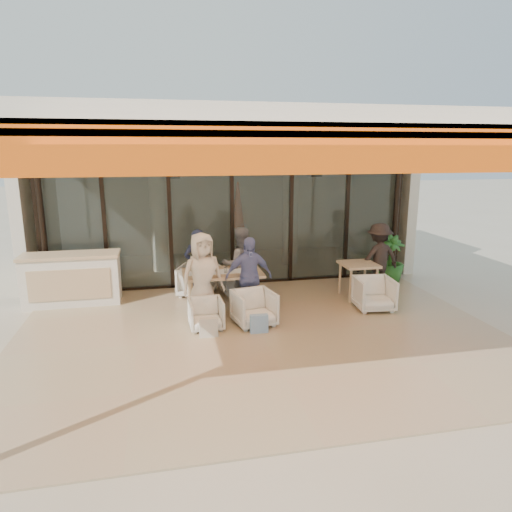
% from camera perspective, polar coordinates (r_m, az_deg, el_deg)
% --- Properties ---
extents(ground, '(70.00, 70.00, 0.00)m').
position_cam_1_polar(ground, '(7.67, 0.66, -9.95)').
color(ground, '#C6B293').
rests_on(ground, ground).
extents(terrace_floor, '(8.00, 6.00, 0.01)m').
position_cam_1_polar(terrace_floor, '(7.67, 0.66, -9.91)').
color(terrace_floor, tan).
rests_on(terrace_floor, ground).
extents(terrace_structure, '(8.00, 6.00, 3.40)m').
position_cam_1_polar(terrace_structure, '(6.80, 1.24, 15.18)').
color(terrace_structure, silver).
rests_on(terrace_structure, ground).
extents(glass_storefront, '(8.08, 0.10, 3.20)m').
position_cam_1_polar(glass_storefront, '(10.10, -3.02, 5.12)').
color(glass_storefront, '#9EADA3').
rests_on(glass_storefront, ground).
extents(interior_block, '(9.05, 3.62, 3.52)m').
position_cam_1_polar(interior_block, '(12.32, -4.71, 9.49)').
color(interior_block, silver).
rests_on(interior_block, ground).
extents(host_counter, '(1.85, 0.65, 1.04)m').
position_cam_1_polar(host_counter, '(9.67, -22.00, -2.67)').
color(host_counter, silver).
rests_on(host_counter, ground).
extents(dining_table, '(1.50, 0.90, 0.93)m').
position_cam_1_polar(dining_table, '(8.72, -4.27, -2.34)').
color(dining_table, '#DEBE87').
rests_on(dining_table, ground).
extents(chair_far_left, '(0.90, 0.87, 0.73)m').
position_cam_1_polar(chair_far_left, '(9.67, -7.41, -2.84)').
color(chair_far_left, white).
rests_on(chair_far_left, ground).
extents(chair_far_right, '(0.74, 0.71, 0.68)m').
position_cam_1_polar(chair_far_right, '(9.77, -2.49, -2.71)').
color(chair_far_right, white).
rests_on(chair_far_right, ground).
extents(chair_near_left, '(0.59, 0.55, 0.58)m').
position_cam_1_polar(chair_near_left, '(7.89, -6.27, -7.07)').
color(chair_near_left, white).
rests_on(chair_near_left, ground).
extents(chair_near_right, '(0.77, 0.74, 0.69)m').
position_cam_1_polar(chair_near_right, '(7.99, -0.23, -6.34)').
color(chair_near_right, white).
rests_on(chair_near_right, ground).
extents(diner_navy, '(0.61, 0.45, 1.51)m').
position_cam_1_polar(diner_navy, '(9.09, -7.23, -1.32)').
color(diner_navy, '#171B34').
rests_on(diner_navy, ground).
extents(diner_grey, '(0.76, 0.60, 1.52)m').
position_cam_1_polar(diner_grey, '(9.19, -2.00, -1.03)').
color(diner_grey, '#5E5F63').
rests_on(diner_grey, ground).
extents(diner_cream, '(0.89, 0.69, 1.60)m').
position_cam_1_polar(diner_cream, '(8.21, -6.70, -2.57)').
color(diner_cream, beige).
rests_on(diner_cream, ground).
extents(diner_periwinkle, '(0.89, 0.42, 1.49)m').
position_cam_1_polar(diner_periwinkle, '(8.33, -0.93, -2.62)').
color(diner_periwinkle, '#6770AC').
rests_on(diner_periwinkle, ground).
extents(tote_bag_cream, '(0.30, 0.10, 0.34)m').
position_cam_1_polar(tote_bag_cream, '(7.56, -5.93, -8.98)').
color(tote_bag_cream, silver).
rests_on(tote_bag_cream, ground).
extents(tote_bag_blue, '(0.30, 0.10, 0.34)m').
position_cam_1_polar(tote_bag_blue, '(7.68, 0.38, -8.54)').
color(tote_bag_blue, '#99BFD8').
rests_on(tote_bag_blue, ground).
extents(side_table, '(0.70, 0.70, 0.74)m').
position_cam_1_polar(side_table, '(9.59, 12.69, -1.50)').
color(side_table, '#DEBE87').
rests_on(side_table, ground).
extents(side_chair, '(0.75, 0.71, 0.71)m').
position_cam_1_polar(side_chair, '(9.01, 14.56, -4.42)').
color(side_chair, white).
rests_on(side_chair, ground).
extents(standing_woman, '(1.04, 0.69, 1.50)m').
position_cam_1_polar(standing_woman, '(10.10, 15.06, -0.23)').
color(standing_woman, black).
rests_on(standing_woman, ground).
extents(potted_palm, '(0.79, 0.79, 1.16)m').
position_cam_1_polar(potted_palm, '(10.84, 16.36, -0.34)').
color(potted_palm, '#1E5919').
rests_on(potted_palm, ground).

